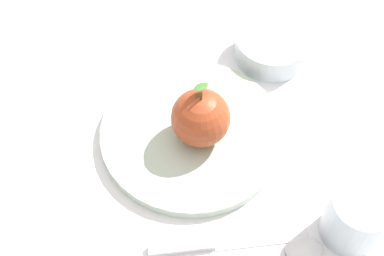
% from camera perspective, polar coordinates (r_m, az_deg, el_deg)
% --- Properties ---
extents(ground_plane, '(2.40, 2.40, 0.00)m').
position_cam_1_polar(ground_plane, '(0.73, 0.90, -1.50)').
color(ground_plane, silver).
extents(dinner_plate, '(0.26, 0.26, 0.02)m').
position_cam_1_polar(dinner_plate, '(0.73, -0.00, -0.47)').
color(dinner_plate, '#B2C6B2').
rests_on(dinner_plate, ground_plane).
extents(apple, '(0.08, 0.08, 0.10)m').
position_cam_1_polar(apple, '(0.69, 0.96, 1.22)').
color(apple, '#9E3D1E').
rests_on(apple, dinner_plate).
extents(side_bowl, '(0.12, 0.12, 0.04)m').
position_cam_1_polar(side_bowl, '(0.83, 8.87, 9.07)').
color(side_bowl, silver).
rests_on(side_bowl, ground_plane).
extents(cup, '(0.07, 0.07, 0.08)m').
position_cam_1_polar(cup, '(0.66, 17.81, -9.35)').
color(cup, silver).
rests_on(cup, ground_plane).
extents(knife, '(0.04, 0.20, 0.01)m').
position_cam_1_polar(knife, '(0.66, 2.48, -12.76)').
color(knife, silver).
rests_on(knife, ground_plane).
extents(spoon, '(0.04, 0.19, 0.01)m').
position_cam_1_polar(spoon, '(0.66, 10.49, -13.44)').
color(spoon, silver).
rests_on(spoon, ground_plane).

